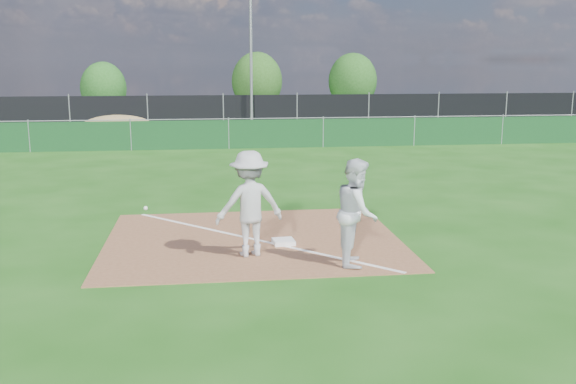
# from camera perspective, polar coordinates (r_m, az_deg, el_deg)

# --- Properties ---
(ground) EXTENTS (90.00, 90.00, 0.00)m
(ground) POSITION_cam_1_polar(r_m,az_deg,el_deg) (22.08, -4.80, 2.11)
(ground) COLOR #184D10
(ground) RESTS_ON ground
(infield_dirt) EXTENTS (6.00, 5.00, 0.02)m
(infield_dirt) POSITION_cam_1_polar(r_m,az_deg,el_deg) (13.30, -3.11, -4.26)
(infield_dirt) COLOR brown
(infield_dirt) RESTS_ON ground
(foul_line) EXTENTS (5.01, 5.01, 0.01)m
(foul_line) POSITION_cam_1_polar(r_m,az_deg,el_deg) (13.30, -3.11, -4.20)
(foul_line) COLOR white
(foul_line) RESTS_ON infield_dirt
(green_fence) EXTENTS (44.00, 0.05, 1.20)m
(green_fence) POSITION_cam_1_polar(r_m,az_deg,el_deg) (26.95, -5.29, 5.12)
(green_fence) COLOR #0F3717
(green_fence) RESTS_ON ground
(dirt_mound) EXTENTS (3.38, 2.60, 1.17)m
(dirt_mound) POSITION_cam_1_polar(r_m,az_deg,el_deg) (30.69, -14.93, 5.55)
(dirt_mound) COLOR #977D49
(dirt_mound) RESTS_ON ground
(black_fence) EXTENTS (46.00, 0.04, 1.80)m
(black_fence) POSITION_cam_1_polar(r_m,az_deg,el_deg) (34.88, -5.76, 7.09)
(black_fence) COLOR black
(black_fence) RESTS_ON ground
(parking_lot) EXTENTS (46.00, 9.00, 0.01)m
(parking_lot) POSITION_cam_1_polar(r_m,az_deg,el_deg) (39.94, -5.93, 6.38)
(parking_lot) COLOR black
(parking_lot) RESTS_ON ground
(light_pole) EXTENTS (0.16, 0.16, 8.00)m
(light_pole) POSITION_cam_1_polar(r_m,az_deg,el_deg) (34.54, -3.31, 12.23)
(light_pole) COLOR slate
(light_pole) RESTS_ON ground
(first_base) EXTENTS (0.45, 0.45, 0.09)m
(first_base) POSITION_cam_1_polar(r_m,az_deg,el_deg) (12.95, -0.40, -4.44)
(first_base) COLOR white
(first_base) RESTS_ON infield_dirt
(play_at_first) EXTENTS (2.67, 0.99, 1.99)m
(play_at_first) POSITION_cam_1_polar(r_m,az_deg,el_deg) (12.02, -3.45, -1.04)
(play_at_first) COLOR #BCBCBE
(play_at_first) RESTS_ON infield_dirt
(runner) EXTENTS (0.92, 1.08, 1.94)m
(runner) POSITION_cam_1_polar(r_m,az_deg,el_deg) (11.61, 6.14, -1.78)
(runner) COLOR silver
(runner) RESTS_ON ground
(car_left) EXTENTS (4.77, 2.50, 1.55)m
(car_left) POSITION_cam_1_polar(r_m,az_deg,el_deg) (39.28, -15.53, 7.07)
(car_left) COLOR #9EA0A6
(car_left) RESTS_ON parking_lot
(car_mid) EXTENTS (4.34, 2.12, 1.37)m
(car_mid) POSITION_cam_1_polar(r_m,az_deg,el_deg) (38.64, -6.47, 7.21)
(car_mid) COLOR black
(car_mid) RESTS_ON parking_lot
(car_right) EXTENTS (5.04, 2.30, 1.43)m
(car_right) POSITION_cam_1_polar(r_m,az_deg,el_deg) (40.06, 2.59, 7.47)
(car_right) COLOR black
(car_right) RESTS_ON parking_lot
(tree_left) EXTENTS (2.98, 2.98, 3.54)m
(tree_left) POSITION_cam_1_polar(r_m,az_deg,el_deg) (44.51, -16.08, 8.87)
(tree_left) COLOR #382316
(tree_left) RESTS_ON ground
(tree_mid) EXTENTS (3.54, 3.54, 4.20)m
(tree_mid) POSITION_cam_1_polar(r_m,az_deg,el_deg) (45.67, -2.77, 9.80)
(tree_mid) COLOR #382316
(tree_mid) RESTS_ON ground
(tree_right) EXTENTS (3.50, 3.50, 4.15)m
(tree_right) POSITION_cam_1_polar(r_m,az_deg,el_deg) (47.42, 5.76, 9.79)
(tree_right) COLOR #382316
(tree_right) RESTS_ON ground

